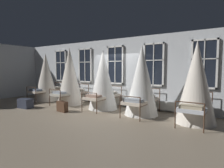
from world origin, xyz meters
TOP-DOWN VIEW (x-y plane):
  - ground at (0.00, 0.00)m, footprint 24.83×24.83m
  - back_wall_with_windows at (0.00, 1.29)m, footprint 13.42×0.10m
  - window_bank at (-0.00, 1.17)m, footprint 8.85×0.10m
  - cot_first at (-3.98, 0.13)m, footprint 1.31×1.92m
  - cot_second at (-2.03, 0.10)m, footprint 1.31×1.93m
  - cot_third at (0.04, 0.14)m, footprint 1.31×1.92m
  - cot_fourth at (1.95, 0.11)m, footprint 1.31×1.93m
  - cot_fifth at (3.93, 0.07)m, footprint 1.31×1.94m
  - suitcase_dark at (-0.99, -1.31)m, footprint 0.58×0.27m
  - travel_trunk at (-2.97, -1.76)m, footprint 0.68×0.47m

SIDE VIEW (x-z plane):
  - ground at x=0.00m, z-range 0.00..0.00m
  - travel_trunk at x=-2.97m, z-range 0.00..0.43m
  - suitcase_dark at x=-0.99m, z-range -0.01..0.46m
  - window_bank at x=0.00m, z-range -0.33..2.49m
  - cot_third at x=0.04m, z-range -0.04..2.60m
  - cot_first at x=-3.98m, z-range -0.04..2.61m
  - cot_fifth at x=3.93m, z-range -0.04..2.68m
  - cot_fourth at x=1.95m, z-range -0.04..2.68m
  - cot_second at x=-2.03m, z-range -0.04..2.80m
  - back_wall_with_windows at x=0.00m, z-range 0.00..3.24m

